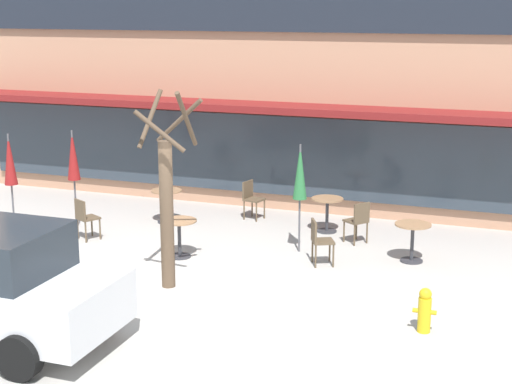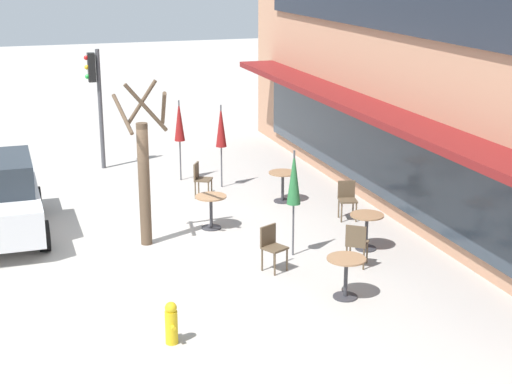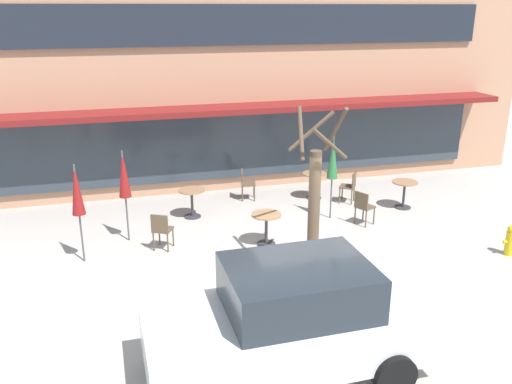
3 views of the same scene
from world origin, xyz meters
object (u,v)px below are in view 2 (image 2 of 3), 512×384
(cafe_table_mid_patio, at_px, (346,271))
(cafe_chair_3, at_px, (272,244))
(cafe_table_streetside, at_px, (211,206))
(patio_umbrella_cream_folded, at_px, (179,121))
(street_tree, at_px, (144,173))
(cafe_table_by_tree, at_px, (283,182))
(cafe_chair_2, at_px, (347,197))
(patio_umbrella_green_folded, at_px, (221,127))
(patio_umbrella_corner_open, at_px, (294,178))
(cafe_table_near_wall, at_px, (367,226))
(cafe_chair_1, at_px, (357,242))
(fire_hydrant, at_px, (171,323))
(cafe_chair_0, at_px, (200,177))
(traffic_light_pole, at_px, (96,89))

(cafe_table_mid_patio, bearing_deg, cafe_chair_3, -153.25)
(cafe_table_streetside, bearing_deg, patio_umbrella_cream_folded, 176.76)
(cafe_table_streetside, height_order, street_tree, street_tree)
(cafe_chair_3, bearing_deg, cafe_table_by_tree, 157.32)
(patio_umbrella_cream_folded, xyz_separation_m, street_tree, (4.63, -1.79, -0.06))
(cafe_table_streetside, xyz_separation_m, patio_umbrella_cream_folded, (-4.09, 0.23, 1.11))
(cafe_chair_2, bearing_deg, cafe_chair_3, -48.29)
(patio_umbrella_green_folded, height_order, patio_umbrella_corner_open, same)
(cafe_table_streetside, bearing_deg, patio_umbrella_green_folded, 160.23)
(street_tree, bearing_deg, cafe_table_by_tree, 117.13)
(patio_umbrella_green_folded, bearing_deg, cafe_table_near_wall, 16.85)
(cafe_table_streetside, distance_m, cafe_table_by_tree, 2.59)
(patio_umbrella_corner_open, height_order, cafe_chair_1, patio_umbrella_corner_open)
(cafe_table_by_tree, height_order, patio_umbrella_cream_folded, patio_umbrella_cream_folded)
(patio_umbrella_corner_open, distance_m, cafe_chair_1, 1.76)
(cafe_table_mid_patio, xyz_separation_m, patio_umbrella_cream_folded, (-8.43, -1.08, 1.11))
(cafe_table_by_tree, relative_size, patio_umbrella_cream_folded, 0.35)
(cafe_table_near_wall, xyz_separation_m, patio_umbrella_corner_open, (-0.15, -1.57, 1.11))
(patio_umbrella_green_folded, bearing_deg, fire_hydrant, -20.85)
(cafe_chair_0, relative_size, traffic_light_pole, 0.26)
(patio_umbrella_corner_open, xyz_separation_m, cafe_chair_3, (0.60, -0.67, -1.10))
(cafe_table_streetside, distance_m, patio_umbrella_green_folded, 3.46)
(fire_hydrant, bearing_deg, cafe_chair_1, 115.76)
(cafe_table_near_wall, bearing_deg, cafe_chair_1, -36.55)
(cafe_table_by_tree, relative_size, cafe_chair_2, 0.85)
(cafe_chair_2, xyz_separation_m, street_tree, (0.22, -4.72, 1.05))
(cafe_table_by_tree, bearing_deg, patio_umbrella_cream_folded, -144.01)
(cafe_table_by_tree, height_order, fire_hydrant, cafe_table_by_tree)
(patio_umbrella_corner_open, xyz_separation_m, fire_hydrant, (2.97, -3.16, -1.27))
(cafe_chair_0, bearing_deg, cafe_chair_3, 1.55)
(cafe_table_by_tree, height_order, cafe_chair_1, cafe_chair_1)
(cafe_table_by_tree, bearing_deg, cafe_chair_0, -118.24)
(cafe_chair_1, distance_m, street_tree, 4.58)
(cafe_table_by_tree, distance_m, cafe_table_mid_patio, 5.79)
(cafe_table_by_tree, xyz_separation_m, cafe_chair_0, (-0.99, -1.85, 0.01))
(cafe_chair_3, bearing_deg, traffic_light_pole, -165.89)
(cafe_chair_1, bearing_deg, cafe_table_streetside, -145.75)
(cafe_chair_1, bearing_deg, patio_umbrella_cream_folded, -165.36)
(cafe_table_streetside, height_order, cafe_chair_0, cafe_chair_0)
(cafe_chair_3, xyz_separation_m, street_tree, (-2.16, -2.05, 1.05))
(patio_umbrella_green_folded, xyz_separation_m, patio_umbrella_cream_folded, (-1.00, -0.88, 0.00))
(cafe_chair_3, distance_m, fire_hydrant, 3.44)
(cafe_table_streetside, distance_m, cafe_chair_0, 2.39)
(street_tree, xyz_separation_m, traffic_light_pole, (-6.55, -0.15, 0.72))
(cafe_table_near_wall, distance_m, traffic_light_pole, 9.55)
(patio_umbrella_cream_folded, relative_size, cafe_chair_3, 2.47)
(cafe_table_streetside, xyz_separation_m, cafe_chair_0, (-2.37, 0.35, 0.01))
(cafe_table_near_wall, bearing_deg, cafe_chair_3, -78.62)
(fire_hydrant, bearing_deg, cafe_chair_3, 133.54)
(patio_umbrella_green_folded, xyz_separation_m, patio_umbrella_corner_open, (5.19, 0.05, 0.00))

